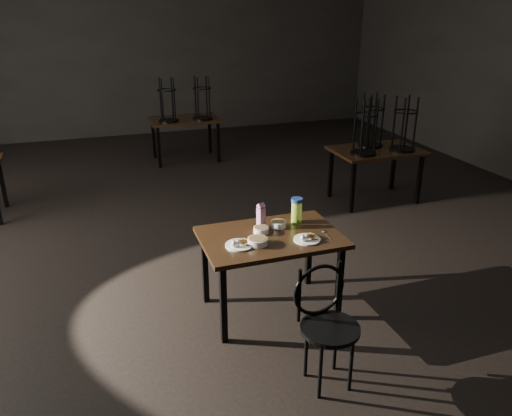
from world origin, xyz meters
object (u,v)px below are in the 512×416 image
object	(u,v)px
main_table	(271,243)
bentwood_chair	(325,317)
water_bottle	(297,210)
juice_carton	(261,216)

from	to	relation	value
main_table	bentwood_chair	xyz separation A→B (m)	(0.06, -0.97, -0.14)
main_table	water_bottle	world-z (taller)	water_bottle
juice_carton	bentwood_chair	bearing A→B (deg)	-85.46
juice_carton	water_bottle	distance (m)	0.35
main_table	bentwood_chair	bearing A→B (deg)	-86.37
juice_carton	main_table	bearing A→B (deg)	-80.50
juice_carton	bentwood_chair	xyz separation A→B (m)	(0.09, -1.14, -0.33)
main_table	juice_carton	xyz separation A→B (m)	(-0.03, 0.18, 0.19)
main_table	juice_carton	world-z (taller)	juice_carton
bentwood_chair	juice_carton	bearing A→B (deg)	90.90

